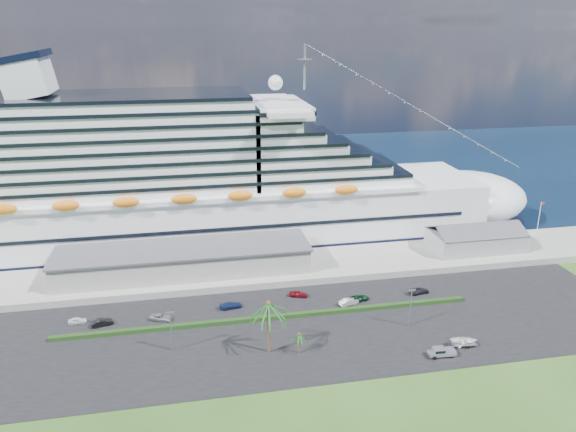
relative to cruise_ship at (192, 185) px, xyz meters
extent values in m
plane|color=#2A4918|center=(21.53, -64.00, -16.69)|extent=(420.00, 420.00, 0.00)
cube|color=black|center=(21.53, -53.00, -16.63)|extent=(140.00, 38.00, 0.12)
cube|color=gray|center=(21.53, -24.00, -15.79)|extent=(240.00, 20.00, 1.80)
cube|color=black|center=(21.53, 66.00, -16.68)|extent=(420.00, 160.00, 0.02)
cube|color=silver|center=(1.53, 0.00, -8.69)|extent=(160.00, 30.00, 16.00)
ellipsoid|color=silver|center=(81.53, 0.00, -8.69)|extent=(40.00, 30.00, 16.00)
cube|color=black|center=(1.53, 0.00, -15.49)|extent=(164.00, 30.60, 2.40)
cube|color=silver|center=(-10.47, 0.00, 12.91)|extent=(128.00, 26.00, 24.80)
cube|color=silver|center=(24.33, 0.00, 20.71)|extent=(14.00, 38.00, 3.20)
cube|color=silver|center=(-38.47, 0.00, 30.31)|extent=(11.58, 14.00, 11.58)
cylinder|color=gray|center=(31.53, 0.00, 31.31)|extent=(0.70, 0.70, 12.00)
ellipsoid|color=orange|center=(-2.47, -15.80, 1.11)|extent=(90.00, 2.40, 2.60)
ellipsoid|color=orange|center=(-2.47, 15.80, 1.11)|extent=(90.00, 2.40, 2.60)
cube|color=black|center=(1.53, 0.00, -7.89)|extent=(144.00, 30.40, 0.90)
cube|color=gray|center=(-3.47, -24.00, -11.89)|extent=(60.00, 14.00, 6.00)
cube|color=#4C4C54|center=(-3.47, -24.00, -8.79)|extent=(61.00, 15.00, 0.40)
cube|color=gray|center=(73.53, -24.00, -12.49)|extent=(24.00, 12.00, 4.80)
cube|color=#4C4C54|center=(73.53, -27.00, -8.89)|extent=(24.00, 6.31, 2.74)
cube|color=#4C4C54|center=(73.53, -21.00, -8.89)|extent=(24.00, 6.31, 2.74)
cylinder|color=silver|center=(91.53, -24.00, -8.89)|extent=(0.16, 0.16, 12.00)
cube|color=red|center=(92.03, -24.00, -3.29)|extent=(1.00, 0.04, 0.70)
cube|color=black|center=(13.53, -48.00, -16.12)|extent=(88.00, 1.10, 0.90)
cylinder|color=gray|center=(-6.47, -56.00, -12.57)|extent=(0.24, 0.24, 8.00)
cube|color=gray|center=(-6.47, -56.00, -8.47)|extent=(1.60, 0.35, 0.35)
cylinder|color=gray|center=(41.53, -56.00, -12.57)|extent=(0.24, 0.24, 8.00)
cube|color=gray|center=(41.53, -56.00, -8.47)|extent=(1.60, 0.35, 0.35)
cylinder|color=#47301E|center=(11.53, -60.00, -11.44)|extent=(0.54, 0.54, 10.50)
sphere|color=#47301E|center=(11.53, -60.00, -6.19)|extent=(0.98, 0.98, 0.98)
cylinder|color=#47301E|center=(17.03, -61.50, -14.59)|extent=(0.35, 0.35, 4.20)
sphere|color=#47301E|center=(17.03, -61.50, -12.49)|extent=(0.73, 0.73, 0.73)
imported|color=white|center=(-25.94, -41.82, -15.94)|extent=(3.78, 1.62, 1.27)
imported|color=black|center=(-20.78, -43.79, -15.84)|extent=(4.68, 2.63, 1.46)
imported|color=gray|center=(-8.92, -43.80, -15.93)|extent=(5.09, 3.73, 1.29)
imported|color=navy|center=(6.07, -41.45, -15.87)|extent=(5.15, 2.81, 1.42)
imported|color=maroon|center=(21.74, -39.04, -15.85)|extent=(4.55, 2.93, 1.44)
imported|color=silver|center=(31.86, -44.96, -15.83)|extent=(4.80, 2.96, 1.49)
imported|color=black|center=(34.63, -43.56, -15.92)|extent=(5.09, 3.21, 1.31)
imported|color=black|center=(49.40, -42.89, -15.87)|extent=(5.12, 2.82, 1.40)
cylinder|color=black|center=(41.30, -68.63, -16.20)|extent=(0.77, 0.31, 0.75)
cylinder|color=black|center=(41.30, -66.84, -16.20)|extent=(0.77, 0.31, 0.75)
cylinder|color=black|center=(44.60, -68.63, -16.20)|extent=(0.77, 0.31, 0.75)
cylinder|color=black|center=(44.60, -66.84, -16.20)|extent=(0.77, 0.31, 0.75)
cube|color=#A5A7AC|center=(43.09, -67.73, -15.87)|extent=(5.20, 2.19, 0.66)
cube|color=#A5A7AC|center=(44.46, -67.73, -15.49)|extent=(2.37, 1.97, 0.52)
cube|color=#A5A7AC|center=(42.43, -67.73, -15.21)|extent=(2.18, 1.91, 0.90)
cube|color=black|center=(42.43, -67.73, -15.11)|extent=(1.99, 1.95, 0.52)
cube|color=#A5A7AC|center=(40.92, -67.73, -15.68)|extent=(0.96, 1.84, 0.33)
cube|color=gray|center=(48.86, -65.40, -15.99)|extent=(5.00, 2.22, 0.13)
cylinder|color=gray|center=(46.64, -65.40, -15.99)|extent=(2.32, 0.29, 0.08)
cylinder|color=black|center=(49.28, -66.35, -16.24)|extent=(0.69, 0.29, 0.68)
cylinder|color=black|center=(49.28, -64.44, -16.24)|extent=(0.69, 0.29, 0.68)
imported|color=white|center=(48.86, -65.40, -15.37)|extent=(5.68, 4.29, 1.11)
camera|label=1|loc=(-2.71, -151.25, 43.11)|focal=35.00mm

